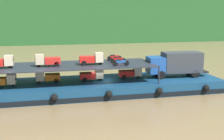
% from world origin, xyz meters
% --- Properties ---
extents(ground_plane, '(400.00, 400.00, 0.00)m').
position_xyz_m(ground_plane, '(0.00, 0.00, 0.00)').
color(ground_plane, olive).
extents(cargo_barge, '(28.78, 7.96, 1.50)m').
position_xyz_m(cargo_barge, '(0.00, -0.04, 0.75)').
color(cargo_barge, navy).
rests_on(cargo_barge, ground).
extents(covered_lorry, '(7.93, 2.58, 3.10)m').
position_xyz_m(covered_lorry, '(9.41, -0.04, 3.19)').
color(covered_lorry, '#1E4C99').
rests_on(covered_lorry, cargo_barge).
extents(cargo_rack, '(19.58, 6.55, 2.00)m').
position_xyz_m(cargo_rack, '(-3.80, 0.00, 3.44)').
color(cargo_rack, '#232833').
rests_on(cargo_rack, cargo_barge).
extents(mini_truck_lower_stern, '(2.79, 1.30, 1.38)m').
position_xyz_m(mini_truck_lower_stern, '(-10.99, -0.57, 2.19)').
color(mini_truck_lower_stern, orange).
rests_on(mini_truck_lower_stern, cargo_barge).
extents(mini_truck_lower_aft, '(2.75, 1.22, 1.38)m').
position_xyz_m(mini_truck_lower_aft, '(-6.32, 0.36, 2.19)').
color(mini_truck_lower_aft, orange).
rests_on(mini_truck_lower_aft, cargo_barge).
extents(mini_truck_lower_mid, '(2.74, 1.20, 1.38)m').
position_xyz_m(mini_truck_lower_mid, '(-1.18, 0.10, 2.19)').
color(mini_truck_lower_mid, red).
rests_on(mini_truck_lower_mid, cargo_barge).
extents(mini_truck_lower_fore, '(2.74, 1.20, 1.38)m').
position_xyz_m(mini_truck_lower_fore, '(3.68, 0.44, 2.19)').
color(mini_truck_lower_fore, red).
rests_on(mini_truck_lower_fore, cargo_barge).
extents(mini_truck_upper_stern, '(2.77, 1.24, 1.38)m').
position_xyz_m(mini_truck_upper_stern, '(-11.17, -0.38, 4.19)').
color(mini_truck_upper_stern, red).
rests_on(mini_truck_upper_stern, cargo_rack).
extents(mini_truck_upper_mid, '(2.79, 1.28, 1.38)m').
position_xyz_m(mini_truck_upper_mid, '(-6.26, -0.31, 4.19)').
color(mini_truck_upper_mid, red).
rests_on(mini_truck_upper_mid, cargo_rack).
extents(mini_truck_upper_fore, '(2.78, 1.27, 1.38)m').
position_xyz_m(mini_truck_upper_fore, '(-1.23, -0.25, 4.19)').
color(mini_truck_upper_fore, red).
rests_on(mini_truck_upper_fore, cargo_rack).
extents(motorcycle_upper_port, '(1.90, 0.55, 0.87)m').
position_xyz_m(motorcycle_upper_port, '(1.79, -1.96, 3.93)').
color(motorcycle_upper_port, black).
rests_on(motorcycle_upper_port, cargo_rack).
extents(motorcycle_upper_centre, '(1.90, 0.55, 0.87)m').
position_xyz_m(motorcycle_upper_centre, '(1.96, 0.00, 3.93)').
color(motorcycle_upper_centre, black).
rests_on(motorcycle_upper_centre, cargo_rack).
extents(motorcycle_upper_stbd, '(1.90, 0.55, 0.87)m').
position_xyz_m(motorcycle_upper_stbd, '(1.99, 1.96, 3.93)').
color(motorcycle_upper_stbd, black).
rests_on(motorcycle_upper_stbd, cargo_rack).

